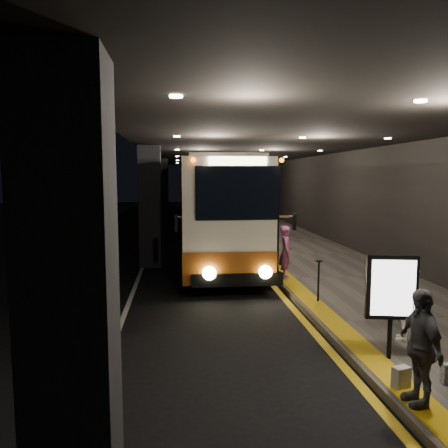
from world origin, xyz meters
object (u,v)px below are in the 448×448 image
passenger_boarding (286,252)px  passenger_waiting_white (402,300)px  bag_plain (401,377)px  coach_main (217,213)px  stanchion_post (318,281)px  info_sign (392,289)px  passenger_waiting_grey (420,347)px  coach_second (202,198)px

passenger_boarding → passenger_waiting_white: passenger_boarding is taller
bag_plain → passenger_waiting_white: bearing=62.3°
coach_main → bag_plain: 11.64m
stanchion_post → bag_plain: bearing=-92.7°
coach_main → info_sign: size_ratio=6.77×
passenger_boarding → passenger_waiting_grey: passenger_boarding is taller
coach_second → info_sign: 21.52m
coach_main → info_sign: (2.07, -10.38, -0.45)m
passenger_boarding → info_sign: size_ratio=0.91×
passenger_boarding → passenger_waiting_white: 5.32m
coach_second → info_sign: (2.06, -21.42, -0.52)m
stanchion_post → passenger_boarding: bearing=94.7°
passenger_boarding → coach_main: bearing=32.8°
passenger_boarding → bag_plain: passenger_boarding is taller
info_sign → stanchion_post: info_sign is taller
coach_main → bag_plain: coach_main is taller
coach_main → passenger_waiting_grey: 12.02m
passenger_waiting_white → passenger_boarding: bearing=-138.9°
coach_main → passenger_boarding: bearing=-66.2°
passenger_waiting_grey → info_sign: (0.33, 1.48, 0.41)m
passenger_boarding → info_sign: (0.33, -6.06, 0.40)m
coach_second → bag_plain: (1.73, -22.44, -1.59)m
passenger_boarding → stanchion_post: 2.58m
coach_second → passenger_waiting_white: (2.71, -20.58, -0.96)m
stanchion_post → coach_second: bearing=96.2°
passenger_waiting_white → info_sign: bearing=-7.4°
coach_second → passenger_boarding: bearing=-83.5°
info_sign → stanchion_post: size_ratio=1.75×
passenger_waiting_white → passenger_waiting_grey: 2.52m
passenger_boarding → bag_plain: size_ratio=5.12×
bag_plain → info_sign: 1.52m
passenger_waiting_grey → bag_plain: (0.00, 0.46, -0.66)m
coach_main → passenger_boarding: coach_main is taller
coach_main → passenger_waiting_white: coach_main is taller
coach_second → info_sign: bearing=-84.5°
info_sign → passenger_waiting_grey: bearing=-91.8°
coach_second → stanchion_post: (1.94, -17.91, -1.23)m
passenger_boarding → stanchion_post: size_ratio=1.58×
passenger_boarding → info_sign: 6.09m
info_sign → passenger_waiting_white: bearing=62.9°
coach_main → passenger_waiting_grey: bearing=-79.8°
passenger_waiting_grey → stanchion_post: 5.01m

